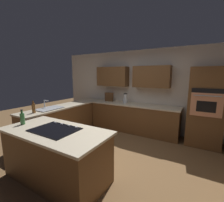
{
  "coord_description": "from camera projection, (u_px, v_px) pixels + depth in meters",
  "views": [
    {
      "loc": [
        -1.68,
        2.7,
        1.82
      ],
      "look_at": [
        0.47,
        -1.01,
        1.07
      ],
      "focal_mm": 24.3,
      "sensor_mm": 36.0,
      "label": 1
    }
  ],
  "objects": [
    {
      "name": "ground_plane",
      "position": [
        108.0,
        156.0,
        3.45
      ],
      "size": [
        14.0,
        14.0,
        0.0
      ],
      "primitive_type": "plane",
      "color": "brown"
    },
    {
      "name": "cooktop",
      "position": [
        55.0,
        129.0,
        2.56
      ],
      "size": [
        0.76,
        0.56,
        0.03
      ],
      "color": "black",
      "rests_on": "island_top"
    },
    {
      "name": "wall_back",
      "position": [
        138.0,
        87.0,
        4.99
      ],
      "size": [
        6.0,
        0.44,
        2.6
      ],
      "color": "silver",
      "rests_on": "ground"
    },
    {
      "name": "island_base",
      "position": [
        57.0,
        156.0,
        2.64
      ],
      "size": [
        1.82,
        0.85,
        0.86
      ],
      "primitive_type": "cube",
      "color": "brown",
      "rests_on": "ground"
    },
    {
      "name": "oil_bottle",
      "position": [
        22.0,
        118.0,
        2.83
      ],
      "size": [
        0.08,
        0.08,
        0.29
      ],
      "color": "#336B38",
      "rests_on": "island_top"
    },
    {
      "name": "island_top",
      "position": [
        55.0,
        131.0,
        2.56
      ],
      "size": [
        1.9,
        0.93,
        0.04
      ],
      "primitive_type": "cube",
      "color": "beige",
      "rests_on": "island_base"
    },
    {
      "name": "dish_soap_bottle",
      "position": [
        34.0,
        108.0,
        3.68
      ],
      "size": [
        0.08,
        0.08,
        0.31
      ],
      "color": "brown",
      "rests_on": "countertop_side"
    },
    {
      "name": "spice_rack",
      "position": [
        109.0,
        97.0,
        5.32
      ],
      "size": [
        0.3,
        0.11,
        0.3
      ],
      "color": "brown",
      "rests_on": "countertop_back"
    },
    {
      "name": "countertop_back",
      "position": [
        133.0,
        105.0,
        4.81
      ],
      "size": [
        2.84,
        0.64,
        0.04
      ],
      "primitive_type": "cube",
      "color": "beige",
      "rests_on": "lower_cabinets_back"
    },
    {
      "name": "blender",
      "position": [
        125.0,
        99.0,
        4.97
      ],
      "size": [
        0.15,
        0.15,
        0.32
      ],
      "color": "silver",
      "rests_on": "countertop_back"
    },
    {
      "name": "countertop_side",
      "position": [
        67.0,
        106.0,
        4.67
      ],
      "size": [
        0.64,
        2.94,
        0.04
      ],
      "primitive_type": "cube",
      "color": "beige",
      "rests_on": "lower_cabinets_side"
    },
    {
      "name": "lower_cabinets_side",
      "position": [
        67.0,
        120.0,
        4.74
      ],
      "size": [
        0.6,
        2.9,
        0.86
      ],
      "primitive_type": "cube",
      "color": "brown",
      "rests_on": "ground"
    },
    {
      "name": "sink_unit",
      "position": [
        49.0,
        108.0,
        4.13
      ],
      "size": [
        0.46,
        0.7,
        0.23
      ],
      "color": "#515456",
      "rests_on": "countertop_side"
    },
    {
      "name": "lower_cabinets_back",
      "position": [
        133.0,
        118.0,
        4.89
      ],
      "size": [
        2.8,
        0.6,
        0.86
      ],
      "primitive_type": "cube",
      "color": "brown",
      "rests_on": "ground"
    },
    {
      "name": "wall_oven",
      "position": [
        205.0,
        107.0,
        3.82
      ],
      "size": [
        0.8,
        0.66,
        2.01
      ],
      "color": "brown",
      "rests_on": "ground"
    }
  ]
}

